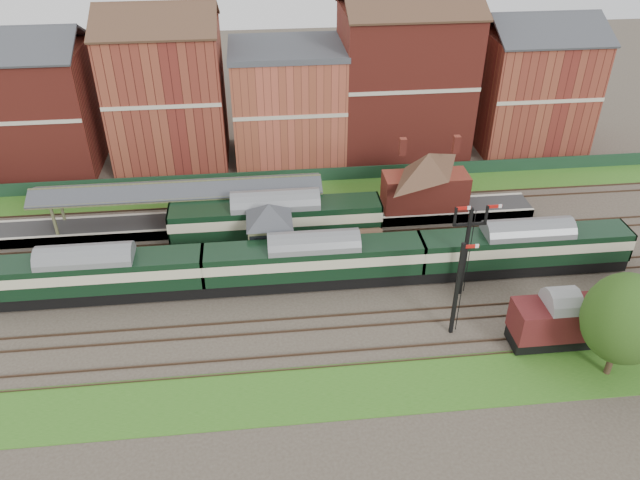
{
  "coord_description": "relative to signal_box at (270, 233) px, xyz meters",
  "views": [
    {
      "loc": [
        -3.54,
        -41.04,
        31.48
      ],
      "look_at": [
        1.11,
        2.0,
        3.0
      ],
      "focal_mm": 35.0,
      "sensor_mm": 36.0,
      "label": 1
    }
  ],
  "objects": [
    {
      "name": "station_building",
      "position": [
        15.0,
        6.5,
        0.76
      ],
      "size": [
        8.1,
        8.1,
        5.9
      ],
      "color": "maroon",
      "rests_on": "platform"
    },
    {
      "name": "goods_van_a",
      "position": [
        19.93,
        -12.25,
        -1.04
      ],
      "size": [
        6.25,
        2.71,
        3.79
      ],
      "color": "black",
      "rests_on": "ground"
    },
    {
      "name": "grass_front",
      "position": [
        3.0,
        -15.25,
        -3.16
      ],
      "size": [
        90.0,
        5.0,
        0.06
      ],
      "primitive_type": "cube",
      "color": "#2D6619",
      "rests_on": "ground"
    },
    {
      "name": "grass_back",
      "position": [
        3.0,
        12.75,
        -3.16
      ],
      "size": [
        90.0,
        4.5,
        0.06
      ],
      "primitive_type": "cube",
      "color": "#2D6619",
      "rests_on": "ground"
    },
    {
      "name": "brick_hut",
      "position": [
        8.0,
        0.0,
        -2.0
      ],
      "size": [
        3.2,
        2.64,
        2.94
      ],
      "color": "maroon",
      "rests_on": "ground"
    },
    {
      "name": "signal_box",
      "position": [
        0.0,
        0.0,
        0.0
      ],
      "size": [
        5.4,
        5.4,
        6.0
      ],
      "color": "#566649",
      "rests_on": "ground"
    },
    {
      "name": "ground",
      "position": [
        3.0,
        -3.25,
        -3.19
      ],
      "size": [
        160.0,
        160.0,
        0.0
      ],
      "primitive_type": "plane",
      "color": "#473D33",
      "rests_on": "ground"
    },
    {
      "name": "semaphore_siding",
      "position": [
        13.02,
        -10.25,
        0.96
      ],
      "size": [
        1.23,
        0.25,
        8.0
      ],
      "color": "black",
      "rests_on": "ground"
    },
    {
      "name": "dmu_train",
      "position": [
        3.38,
        -3.25,
        -0.8
      ],
      "size": [
        53.05,
        2.79,
        4.08
      ],
      "color": "black",
      "rests_on": "ground"
    },
    {
      "name": "tree_far",
      "position": [
        22.57,
        -15.56,
        1.71
      ],
      "size": [
        5.55,
        5.55,
        8.1
      ],
      "color": "#382619",
      "rests_on": "ground"
    },
    {
      "name": "semaphore_bracket",
      "position": [
        15.04,
        -5.75,
        1.44
      ],
      "size": [
        3.6,
        0.25,
        8.18
      ],
      "color": "black",
      "rests_on": "ground"
    },
    {
      "name": "fence",
      "position": [
        3.0,
        14.75,
        -2.44
      ],
      "size": [
        90.0,
        0.12,
        1.5
      ],
      "primitive_type": "cube",
      "color": "#193823",
      "rests_on": "ground"
    },
    {
      "name": "canopy",
      "position": [
        -8.0,
        6.5,
        1.39
      ],
      "size": [
        26.0,
        3.89,
        4.08
      ],
      "color": "brown",
      "rests_on": "platform"
    },
    {
      "name": "town_backdrop",
      "position": [
        2.82,
        21.75,
        3.81
      ],
      "size": [
        69.0,
        10.0,
        16.0
      ],
      "color": "maroon",
      "rests_on": "ground"
    },
    {
      "name": "platform_railcar",
      "position": [
        0.64,
        3.25,
        -0.67
      ],
      "size": [
        18.76,
        2.96,
        4.32
      ],
      "color": "black",
      "rests_on": "ground"
    },
    {
      "name": "platform",
      "position": [
        -2.0,
        6.5,
        -2.69
      ],
      "size": [
        55.0,
        3.4,
        1.0
      ],
      "primitive_type": "cube",
      "color": "#2D2D2D",
      "rests_on": "ground"
    }
  ]
}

